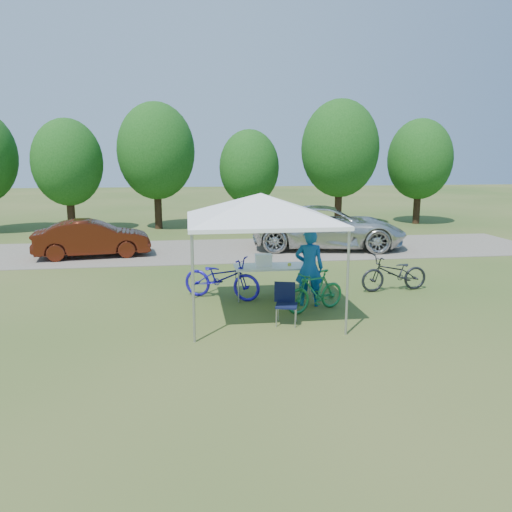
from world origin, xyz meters
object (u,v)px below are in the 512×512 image
at_px(bike_blue, 222,278).
at_px(bike_green, 315,291).
at_px(minivan, 328,227).
at_px(folding_table, 274,267).
at_px(cooler, 264,260).
at_px(cyclist, 309,268).
at_px(folding_chair, 286,300).
at_px(bike_dark, 395,273).
at_px(sedan, 93,238).

height_order(bike_blue, bike_green, bike_blue).
bearing_deg(minivan, folding_table, 163.00).
height_order(bike_blue, minivan, minivan).
relative_size(cooler, cyclist, 0.22).
height_order(folding_table, bike_green, bike_green).
height_order(folding_table, bike_blue, bike_blue).
xyz_separation_m(cyclist, minivan, (2.54, 7.31, -0.09)).
xyz_separation_m(folding_table, cyclist, (0.70, -0.83, 0.16)).
relative_size(folding_chair, bike_green, 0.55).
relative_size(folding_table, cyclist, 1.06).
height_order(bike_blue, bike_dark, bike_blue).
height_order(cyclist, bike_green, cyclist).
bearing_deg(cooler, minivan, 61.61).
xyz_separation_m(cyclist, sedan, (-6.16, 6.78, -0.25)).
distance_m(cyclist, sedan, 9.17).
distance_m(minivan, sedan, 8.72).
height_order(cyclist, bike_blue, cyclist).
xyz_separation_m(folding_chair, bike_dark, (3.35, 2.16, -0.03)).
bearing_deg(bike_dark, cooler, -92.45).
distance_m(cyclist, bike_dark, 2.77).
xyz_separation_m(cooler, sedan, (-5.20, 5.95, -0.29)).
height_order(folding_table, minivan, minivan).
bearing_deg(bike_blue, bike_dark, -60.55).
distance_m(cyclist, bike_blue, 2.23).
bearing_deg(sedan, folding_chair, -154.51).
bearing_deg(cyclist, folding_table, -34.37).
distance_m(cyclist, minivan, 7.74).
xyz_separation_m(cooler, bike_blue, (-1.05, 0.04, -0.43)).
bearing_deg(folding_chair, folding_table, 103.03).
relative_size(folding_table, minivan, 0.34).
height_order(folding_chair, bike_green, bike_green).
distance_m(folding_chair, bike_green, 1.10).
relative_size(folding_chair, sedan, 0.22).
distance_m(folding_table, bike_green, 1.52).
xyz_separation_m(bike_green, bike_dark, (2.52, 1.44, 0.01)).
bearing_deg(minivan, bike_green, 171.75).
xyz_separation_m(folding_table, bike_blue, (-1.31, 0.04, -0.23)).
bearing_deg(bike_green, cyclist, 161.13).
distance_m(folding_chair, bike_blue, 2.39).
xyz_separation_m(minivan, sedan, (-8.70, -0.53, -0.16)).
distance_m(cooler, sedan, 7.91).
relative_size(bike_green, sedan, 0.40).
bearing_deg(folding_chair, bike_dark, 48.48).
relative_size(bike_green, bike_dark, 0.86).
xyz_separation_m(bike_green, sedan, (-6.20, 7.25, 0.20)).
height_order(folding_chair, cooler, cooler).
bearing_deg(bike_green, folding_chair, -72.95).
xyz_separation_m(bike_dark, sedan, (-8.72, 5.81, 0.19)).
xyz_separation_m(bike_dark, minivan, (-0.02, 6.34, 0.35)).
bearing_deg(sedan, bike_green, -147.91).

